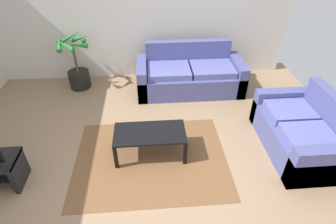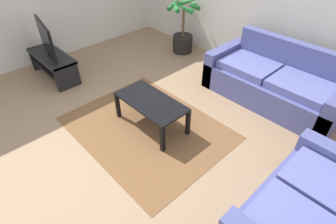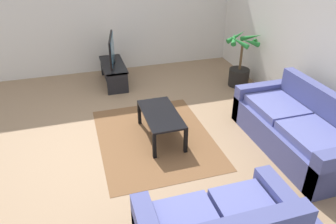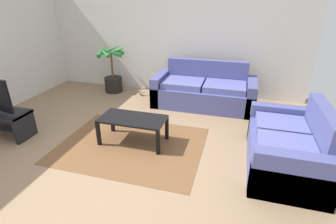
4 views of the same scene
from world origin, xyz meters
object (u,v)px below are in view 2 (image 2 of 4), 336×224
at_px(tv_stand, 53,62).
at_px(coffee_table, 151,104).
at_px(couch_main, 273,83).
at_px(couch_loveseat, 311,220).
at_px(tv, 46,38).
at_px(potted_palm, 183,32).

xyz_separation_m(tv_stand, coffee_table, (2.24, 0.39, 0.08)).
bearing_deg(tv_stand, couch_main, 35.45).
height_order(tv_stand, coffee_table, tv_stand).
bearing_deg(tv_stand, couch_loveseat, 4.46).
xyz_separation_m(couch_main, couch_loveseat, (1.39, -1.84, -0.00)).
height_order(couch_main, tv_stand, couch_main).
relative_size(couch_main, coffee_table, 2.03).
bearing_deg(coffee_table, tv, -170.25).
bearing_deg(couch_main, potted_palm, 172.95).
bearing_deg(couch_loveseat, tv_stand, -175.54).
relative_size(couch_main, tv_stand, 1.87).
bearing_deg(tv, tv_stand, -100.55).
bearing_deg(potted_palm, couch_loveseat, -30.32).
distance_m(couch_main, couch_loveseat, 2.31).
xyz_separation_m(couch_loveseat, tv_stand, (-4.46, -0.35, -0.01)).
bearing_deg(couch_loveseat, tv, -175.58).
height_order(tv_stand, tv, tv).
distance_m(tv, coffee_table, 2.30).
bearing_deg(couch_loveseat, couch_main, 127.11).
distance_m(couch_main, tv_stand, 3.77).
distance_m(couch_main, coffee_table, 1.98).
distance_m(couch_loveseat, coffee_table, 2.23).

